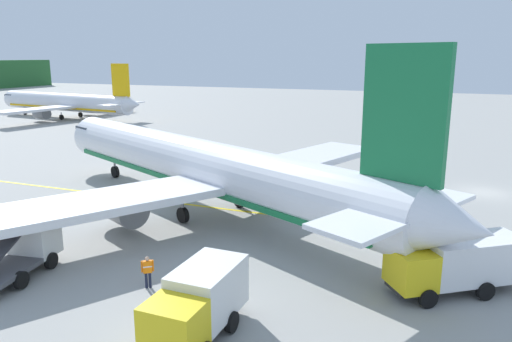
# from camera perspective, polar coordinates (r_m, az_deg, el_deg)

# --- Properties ---
(ground) EXTENTS (240.00, 320.00, 0.20)m
(ground) POSITION_cam_1_polar(r_m,az_deg,el_deg) (64.01, -23.29, 1.90)
(ground) COLOR #999993
(airliner_foreground) EXTENTS (32.83, 38.90, 11.90)m
(airliner_foreground) POSITION_cam_1_polar(r_m,az_deg,el_deg) (35.90, -6.06, 0.42)
(airliner_foreground) COLOR white
(airliner_foreground) RESTS_ON ground
(airliner_mid_apron) EXTENTS (29.09, 35.16, 10.03)m
(airliner_mid_apron) POSITION_cam_1_polar(r_m,az_deg,el_deg) (97.46, -21.13, 7.42)
(airliner_mid_apron) COLOR white
(airliner_mid_apron) RESTS_ON ground
(service_truck_fuel) EXTENTS (5.71, 6.77, 2.70)m
(service_truck_fuel) POSITION_cam_1_polar(r_m,az_deg,el_deg) (26.14, 22.39, -9.82)
(service_truck_fuel) COLOR yellow
(service_truck_fuel) RESTS_ON ground
(service_truck_baggage) EXTENTS (6.12, 3.07, 2.52)m
(service_truck_baggage) POSITION_cam_1_polar(r_m,az_deg,el_deg) (29.28, -25.29, -8.33)
(service_truck_baggage) COLOR white
(service_truck_baggage) RESTS_ON ground
(service_truck_catering) EXTENTS (5.44, 2.54, 2.80)m
(service_truck_catering) POSITION_cam_1_polar(r_m,az_deg,el_deg) (20.80, -6.70, -14.90)
(service_truck_catering) COLOR yellow
(service_truck_catering) RESTS_ON ground
(cargo_container_near) EXTENTS (1.80, 1.80, 1.88)m
(cargo_container_near) POSITION_cam_1_polar(r_m,az_deg,el_deg) (41.46, 17.11, -1.92)
(cargo_container_near) COLOR #333338
(cargo_container_near) RESTS_ON ground
(cargo_container_mid) EXTENTS (2.14, 2.14, 2.05)m
(cargo_container_mid) POSITION_cam_1_polar(r_m,az_deg,el_deg) (37.46, 13.61, -3.16)
(cargo_container_mid) COLOR #333338
(cargo_container_mid) RESTS_ON ground
(crew_loader_left) EXTENTS (0.51, 0.46, 1.72)m
(crew_loader_left) POSITION_cam_1_polar(r_m,az_deg,el_deg) (31.69, 17.22, -6.34)
(crew_loader_left) COLOR #191E33
(crew_loader_left) RESTS_ON ground
(crew_loader_right) EXTENTS (0.52, 0.45, 1.72)m
(crew_loader_right) POSITION_cam_1_polar(r_m,az_deg,el_deg) (38.18, 4.99, -2.45)
(crew_loader_right) COLOR #191E33
(crew_loader_right) RESTS_ON ground
(crew_supervisor) EXTENTS (0.45, 0.52, 1.68)m
(crew_supervisor) POSITION_cam_1_polar(r_m,az_deg,el_deg) (25.38, -12.50, -11.12)
(crew_supervisor) COLOR #191E33
(crew_supervisor) RESTS_ON ground
(apron_guide_line) EXTENTS (0.30, 60.00, 0.01)m
(apron_guide_line) POSITION_cam_1_polar(r_m,az_deg,el_deg) (36.04, 1.28, -5.04)
(apron_guide_line) COLOR yellow
(apron_guide_line) RESTS_ON ground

